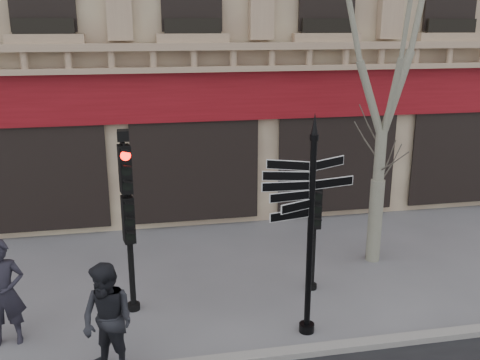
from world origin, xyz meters
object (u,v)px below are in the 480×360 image
(pedestrian_a, at_px, (4,293))
(pedestrian_b, at_px, (108,321))
(traffic_signal_main, at_px, (127,200))
(traffic_signal_secondary, at_px, (314,218))
(plane_tree, at_px, (390,26))
(fingerpost, at_px, (312,190))

(pedestrian_a, height_order, pedestrian_b, pedestrian_a)
(traffic_signal_main, distance_m, traffic_signal_secondary, 3.76)
(traffic_signal_secondary, relative_size, plane_tree, 0.30)
(traffic_signal_main, relative_size, plane_tree, 0.47)
(fingerpost, xyz_separation_m, traffic_signal_secondary, (0.61, 1.55, -1.11))
(plane_tree, distance_m, pedestrian_b, 8.07)
(plane_tree, height_order, pedestrian_b, plane_tree)
(pedestrian_b, bearing_deg, traffic_signal_main, 119.00)
(fingerpost, relative_size, plane_tree, 0.53)
(pedestrian_a, bearing_deg, plane_tree, 10.08)
(traffic_signal_main, distance_m, plane_tree, 6.50)
(traffic_signal_main, bearing_deg, plane_tree, 1.96)
(fingerpost, relative_size, traffic_signal_secondary, 1.76)
(fingerpost, xyz_separation_m, plane_tree, (2.49, 2.66, 2.66))
(fingerpost, distance_m, traffic_signal_secondary, 2.00)
(traffic_signal_main, height_order, traffic_signal_secondary, traffic_signal_main)
(plane_tree, relative_size, pedestrian_a, 3.98)
(pedestrian_a, bearing_deg, traffic_signal_secondary, 4.19)
(traffic_signal_main, distance_m, pedestrian_a, 2.61)
(fingerpost, relative_size, pedestrian_a, 2.09)
(fingerpost, height_order, traffic_signal_secondary, fingerpost)
(fingerpost, height_order, plane_tree, plane_tree)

